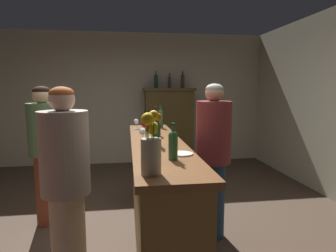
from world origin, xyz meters
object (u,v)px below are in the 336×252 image
(display_bottle_midleft, at_px, (170,81))
(patron_redhead, at_px, (66,185))
(wine_bottle_pinot, at_px, (173,144))
(patron_in_grey, at_px, (45,150))
(cheese_plate, at_px, (181,154))
(bar_counter, at_px, (157,192))
(bartender, at_px, (213,155))
(wine_bottle_riesling, at_px, (157,133))
(display_cabinet, at_px, (169,125))
(wine_bottle_rose, at_px, (161,118))
(flower_arrangement, at_px, (151,145))
(wine_bottle_malbec, at_px, (156,122))
(display_bottle_left, at_px, (156,80))
(display_bottle_center, at_px, (183,80))
(wine_glass_mid, at_px, (143,132))
(wine_glass_front, at_px, (136,122))

(display_bottle_midleft, xyz_separation_m, patron_redhead, (-1.33, -3.70, -0.86))
(wine_bottle_pinot, distance_m, display_bottle_midleft, 3.85)
(patron_redhead, bearing_deg, patron_in_grey, 90.73)
(cheese_plate, bearing_deg, bar_counter, 102.93)
(bar_counter, distance_m, bartender, 0.70)
(wine_bottle_riesling, xyz_separation_m, display_bottle_midleft, (0.60, 3.24, 0.55))
(display_cabinet, height_order, wine_bottle_rose, display_cabinet)
(cheese_plate, bearing_deg, flower_arrangement, -119.73)
(bar_counter, xyz_separation_m, wine_bottle_malbec, (0.03, 0.42, 0.68))
(cheese_plate, relative_size, display_bottle_left, 0.54)
(wine_bottle_pinot, height_order, display_bottle_center, display_bottle_center)
(bar_counter, relative_size, display_bottle_midleft, 8.57)
(wine_bottle_riesling, xyz_separation_m, patron_redhead, (-0.74, -0.46, -0.31))
(bar_counter, xyz_separation_m, display_cabinet, (0.56, 3.02, 0.30))
(display_cabinet, height_order, display_bottle_midleft, display_bottle_midleft)
(patron_redhead, relative_size, bartender, 0.98)
(bar_counter, xyz_separation_m, wine_bottle_rose, (0.16, 1.03, 0.67))
(display_bottle_left, bearing_deg, patron_in_grey, -122.35)
(display_bottle_left, bearing_deg, wine_glass_mid, -98.17)
(flower_arrangement, distance_m, bartender, 1.40)
(wine_bottle_rose, height_order, patron_redhead, patron_redhead)
(display_cabinet, distance_m, display_bottle_left, 0.96)
(patron_redhead, height_order, patron_in_grey, patron_in_grey)
(wine_glass_mid, bearing_deg, display_bottle_center, 72.08)
(display_cabinet, relative_size, wine_glass_front, 12.35)
(wine_glass_mid, relative_size, bartender, 0.09)
(cheese_plate, distance_m, bartender, 0.78)
(display_cabinet, xyz_separation_m, patron_redhead, (-1.32, -3.70, 0.05))
(cheese_plate, xyz_separation_m, display_bottle_midleft, (0.43, 3.62, 0.67))
(wine_glass_mid, bearing_deg, patron_in_grey, 150.50)
(display_cabinet, xyz_separation_m, bartender, (0.04, -3.00, 0.07))
(bar_counter, height_order, wine_bottle_malbec, wine_bottle_malbec)
(display_cabinet, distance_m, wine_bottle_malbec, 2.68)
(bar_counter, relative_size, flower_arrangement, 6.49)
(bar_counter, bearing_deg, flower_arrangement, -97.96)
(display_cabinet, xyz_separation_m, wine_bottle_malbec, (-0.53, -2.60, 0.38))
(bar_counter, relative_size, display_bottle_left, 7.59)
(patron_in_grey, relative_size, bartender, 0.99)
(patron_in_grey, bearing_deg, display_bottle_center, 51.48)
(wine_bottle_pinot, xyz_separation_m, wine_bottle_riesling, (-0.07, 0.53, 0.00))
(wine_glass_mid, height_order, cheese_plate, wine_glass_mid)
(bar_counter, bearing_deg, display_cabinet, 79.58)
(wine_glass_mid, bearing_deg, patron_redhead, -134.16)
(wine_bottle_rose, relative_size, bartender, 0.19)
(flower_arrangement, distance_m, display_bottle_center, 4.27)
(flower_arrangement, height_order, display_bottle_center, display_bottle_center)
(wine_bottle_pinot, relative_size, wine_glass_mid, 1.92)
(wine_bottle_riesling, bearing_deg, wine_glass_mid, 124.47)
(wine_bottle_malbec, xyz_separation_m, patron_redhead, (-0.79, -1.10, -0.34))
(wine_bottle_pinot, bearing_deg, display_cabinet, 82.25)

